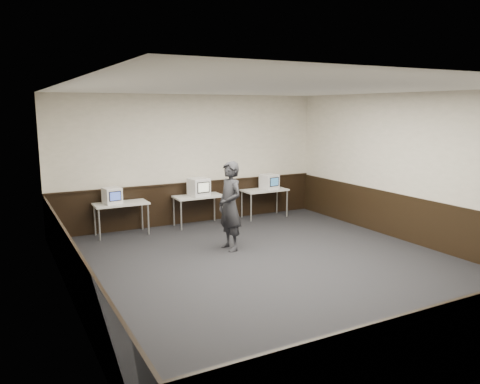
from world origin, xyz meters
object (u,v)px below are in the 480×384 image
Objects in this scene: desk_left at (121,206)px; emac_left at (112,196)px; desk_right at (265,192)px; desk_center at (198,198)px; emac_center at (199,187)px; emac_right at (269,182)px; person at (230,206)px.

emac_left reaches higher than desk_left.
desk_center is at bearing 180.00° from desk_right.
emac_right is at bearing -4.65° from emac_center.
desk_center is 1.00× the size of desk_right.
emac_center is at bearing -178.87° from desk_right.
emac_right is at bearing 0.01° from desk_left.
person reaches higher than desk_left.
desk_right is at bearing 0.00° from desk_center.
emac_left is (-3.99, -0.00, 0.25)m from desk_right.
desk_left is 2.77× the size of emac_left.
desk_right is (3.80, 0.00, 0.00)m from desk_left.
person reaches higher than emac_left.
person is at bearing -101.52° from emac_center.
emac_left reaches higher than desk_right.
emac_left is at bearing -144.07° from person.
emac_center is at bearing -8.56° from emac_left.
person reaches higher than emac_center.
emac_left is at bearing -179.93° from desk_right.
desk_right is 0.30m from emac_right.
emac_left is 0.92× the size of emac_right.
desk_left is at bearing 180.00° from desk_center.
emac_center is (2.09, -0.03, 0.04)m from emac_left.
desk_right is at bearing 172.00° from emac_right.
desk_left is at bearing 180.00° from desk_right.
desk_center is at bearing 0.00° from desk_left.
desk_left is 2.75m from person.
desk_left is at bearing 171.62° from emac_right.
desk_left is 3.80m from desk_right.
person is at bearing -144.65° from emac_right.
desk_right is 2.55× the size of emac_right.
desk_center is (1.90, 0.00, 0.00)m from desk_left.
person is at bearing -51.93° from desk_left.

